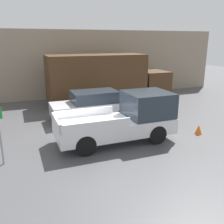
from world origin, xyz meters
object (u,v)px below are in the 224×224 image
(traffic_cone, at_px, (199,130))
(parking_sign, at_px, (0,131))
(car, at_px, (93,105))
(pickup_truck, at_px, (126,119))
(delivery_truck, at_px, (105,77))

(traffic_cone, bearing_deg, parking_sign, 179.04)
(car, xyz_separation_m, traffic_cone, (3.98, -4.06, -0.59))
(pickup_truck, xyz_separation_m, delivery_truck, (1.51, 6.97, 0.83))
(car, xyz_separation_m, parking_sign, (-4.62, -3.91, 0.43))
(pickup_truck, height_order, parking_sign, parking_sign)
(pickup_truck, height_order, delivery_truck, delivery_truck)
(pickup_truck, bearing_deg, car, 97.64)
(delivery_truck, bearing_deg, traffic_cone, -75.20)
(car, bearing_deg, traffic_cone, -45.52)
(delivery_truck, distance_m, traffic_cone, 8.04)
(pickup_truck, xyz_separation_m, car, (-0.46, 3.41, -0.16))
(pickup_truck, distance_m, car, 3.44)
(pickup_truck, relative_size, delivery_truck, 0.58)
(pickup_truck, xyz_separation_m, parking_sign, (-5.07, -0.50, 0.27))
(delivery_truck, height_order, traffic_cone, delivery_truck)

